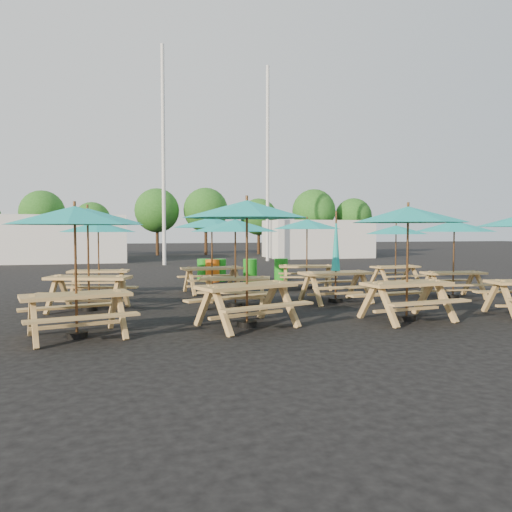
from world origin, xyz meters
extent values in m
plane|color=black|center=(0.00, 0.00, 0.00)|extent=(120.00, 120.00, 0.00)
cube|color=#A7854A|center=(-4.88, -4.51, 0.77)|extent=(1.98, 1.16, 0.06)
cube|color=#A7854A|center=(-4.72, -5.17, 0.47)|extent=(1.87, 0.70, 0.04)
cube|color=#A7854A|center=(-5.05, -3.85, 0.47)|extent=(1.87, 0.70, 0.04)
cylinder|color=black|center=(-4.88, -4.51, 0.05)|extent=(0.37, 0.37, 0.10)
cylinder|color=brown|center=(-4.88, -4.51, 1.19)|extent=(0.05, 0.05, 2.38)
cone|color=teal|center=(-4.88, -4.51, 2.19)|extent=(2.91, 2.91, 0.33)
cube|color=#A7854A|center=(-4.89, -1.41, 0.79)|extent=(2.07, 1.30, 0.06)
cube|color=#A7854A|center=(-5.10, -2.09, 0.48)|extent=(1.92, 0.84, 0.04)
cube|color=#A7854A|center=(-4.68, -0.73, 0.48)|extent=(1.92, 0.84, 0.04)
cylinder|color=black|center=(-4.89, -1.41, 0.05)|extent=(0.39, 0.39, 0.11)
cylinder|color=brown|center=(-4.89, -1.41, 1.23)|extent=(0.05, 0.05, 2.47)
cone|color=teal|center=(-4.89, -1.41, 2.28)|extent=(3.12, 3.12, 0.34)
cube|color=#A7854A|center=(-4.81, 1.56, 0.71)|extent=(1.80, 0.91, 0.06)
cube|color=#A7854A|center=(-4.90, 0.94, 0.43)|extent=(1.74, 0.48, 0.04)
cube|color=#A7854A|center=(-4.72, 2.19, 0.43)|extent=(1.74, 0.48, 0.04)
cylinder|color=black|center=(-4.81, 1.56, 0.05)|extent=(0.34, 0.34, 0.10)
cylinder|color=brown|center=(-4.81, 1.56, 1.10)|extent=(0.04, 0.04, 2.20)
cone|color=teal|center=(-4.81, 1.56, 2.03)|extent=(2.51, 2.51, 0.31)
cube|color=#A7854A|center=(-1.69, -4.28, 0.82)|extent=(2.13, 1.39, 0.07)
cube|color=#A7854A|center=(-1.44, -4.97, 0.50)|extent=(1.97, 0.92, 0.04)
cube|color=#A7854A|center=(-1.93, -3.59, 0.50)|extent=(1.97, 0.92, 0.04)
cylinder|color=black|center=(-1.69, -4.28, 0.06)|extent=(0.40, 0.40, 0.11)
cylinder|color=brown|center=(-1.69, -4.28, 1.27)|extent=(0.05, 0.05, 2.54)
cone|color=teal|center=(-1.69, -4.28, 2.34)|extent=(3.27, 3.27, 0.35)
cube|color=#A7854A|center=(-1.36, -1.66, 0.71)|extent=(1.86, 1.15, 0.06)
cube|color=#A7854A|center=(-1.54, -2.27, 0.43)|extent=(1.73, 0.73, 0.04)
cube|color=#A7854A|center=(-1.17, -1.05, 0.43)|extent=(1.73, 0.73, 0.04)
cylinder|color=black|center=(-1.36, -1.66, 0.05)|extent=(0.35, 0.35, 0.10)
cylinder|color=brown|center=(-1.36, -1.66, 1.11)|extent=(0.04, 0.04, 2.22)
cone|color=teal|center=(-1.36, -1.66, 2.04)|extent=(2.78, 2.78, 0.31)
cube|color=#A7854A|center=(-1.47, 1.24, 0.76)|extent=(1.91, 0.93, 0.06)
cube|color=#A7854A|center=(-1.38, 0.57, 0.46)|extent=(1.86, 0.48, 0.04)
cube|color=#A7854A|center=(-1.55, 1.91, 0.46)|extent=(1.86, 0.48, 0.04)
cylinder|color=black|center=(-1.47, 1.24, 0.05)|extent=(0.37, 0.37, 0.10)
cylinder|color=brown|center=(-1.47, 1.24, 1.17)|extent=(0.04, 0.04, 2.35)
cone|color=teal|center=(-1.47, 1.24, 2.16)|extent=(2.64, 2.64, 0.33)
cube|color=#A7854A|center=(1.79, -4.46, 0.79)|extent=(2.00, 0.99, 0.06)
cube|color=#A7854A|center=(1.88, -5.16, 0.48)|extent=(1.94, 0.52, 0.04)
cube|color=#A7854A|center=(1.69, -3.76, 0.48)|extent=(1.94, 0.52, 0.04)
cylinder|color=black|center=(1.79, -4.46, 0.05)|extent=(0.38, 0.38, 0.11)
cylinder|color=brown|center=(1.79, -4.46, 1.23)|extent=(0.05, 0.05, 2.45)
cone|color=teal|center=(1.79, -4.46, 2.26)|extent=(2.77, 2.77, 0.34)
cube|color=#A7854A|center=(1.40, -1.59, 0.78)|extent=(1.95, 0.89, 0.06)
cube|color=#A7854A|center=(1.46, -2.29, 0.48)|extent=(1.92, 0.42, 0.04)
cube|color=#A7854A|center=(1.34, -0.90, 0.48)|extent=(1.92, 0.42, 0.04)
cylinder|color=black|center=(1.40, -1.59, 0.05)|extent=(0.38, 0.38, 0.11)
cylinder|color=brown|center=(1.40, -1.59, 1.21)|extent=(0.05, 0.05, 2.43)
cone|color=teal|center=(1.40, -1.59, 1.64)|extent=(0.23, 0.23, 1.58)
cube|color=#A7854A|center=(1.70, 1.44, 0.74)|extent=(1.92, 1.15, 0.06)
cube|color=#A7854A|center=(1.53, 0.80, 0.45)|extent=(1.80, 0.72, 0.04)
cube|color=#A7854A|center=(1.88, 2.07, 0.45)|extent=(1.80, 0.72, 0.04)
cylinder|color=black|center=(1.70, 1.44, 0.05)|extent=(0.36, 0.36, 0.10)
cylinder|color=brown|center=(1.70, 1.44, 1.15)|extent=(0.04, 0.04, 2.30)
cone|color=teal|center=(1.70, 1.44, 2.12)|extent=(2.85, 2.85, 0.32)
cube|color=#A7854A|center=(4.92, -3.93, 0.46)|extent=(1.86, 0.52, 0.04)
cube|color=#A7854A|center=(4.99, -1.63, 0.71)|extent=(1.79, 0.83, 0.06)
cube|color=#A7854A|center=(4.93, -2.26, 0.43)|extent=(1.75, 0.40, 0.04)
cube|color=#A7854A|center=(5.05, -1.00, 0.43)|extent=(1.75, 0.40, 0.04)
cylinder|color=black|center=(4.99, -1.63, 0.05)|extent=(0.35, 0.35, 0.10)
cylinder|color=brown|center=(4.99, -1.63, 1.11)|extent=(0.04, 0.04, 2.21)
cone|color=teal|center=(4.99, -1.63, 2.04)|extent=(2.43, 2.43, 0.31)
cube|color=#A7854A|center=(4.86, 1.30, 0.68)|extent=(1.71, 0.83, 0.05)
cube|color=#A7854A|center=(4.93, 0.70, 0.41)|extent=(1.66, 0.42, 0.04)
cube|color=#A7854A|center=(4.79, 1.90, 0.41)|extent=(1.66, 0.42, 0.04)
cylinder|color=black|center=(4.86, 1.30, 0.05)|extent=(0.33, 0.33, 0.09)
cylinder|color=brown|center=(4.86, 1.30, 1.05)|extent=(0.04, 0.04, 2.11)
cone|color=teal|center=(4.86, 1.30, 1.94)|extent=(2.35, 2.35, 0.29)
cylinder|color=#D0550C|center=(-0.92, 4.38, 0.42)|extent=(0.52, 0.52, 0.84)
cylinder|color=#1A8718|center=(-1.18, 4.78, 0.42)|extent=(0.52, 0.52, 0.84)
cylinder|color=#1A8718|center=(-0.63, 4.62, 0.42)|extent=(0.52, 0.52, 0.84)
cylinder|color=#1A8718|center=(0.49, 4.27, 0.42)|extent=(0.52, 0.52, 0.84)
cylinder|color=#1A8718|center=(1.72, 4.30, 0.42)|extent=(0.52, 0.52, 0.84)
cylinder|color=silver|center=(-2.00, 14.00, 6.00)|extent=(0.20, 0.20, 12.00)
cylinder|color=silver|center=(4.50, 16.00, 6.00)|extent=(0.20, 0.20, 12.00)
cube|color=silver|center=(-8.00, 18.00, 1.40)|extent=(8.00, 4.00, 2.80)
cube|color=silver|center=(9.00, 19.00, 1.30)|extent=(7.00, 4.00, 2.60)
cylinder|color=#382314|center=(-9.74, 23.90, 1.07)|extent=(0.24, 0.24, 2.14)
sphere|color=#1E5919|center=(-9.74, 23.90, 3.16)|extent=(3.11, 3.11, 3.11)
cylinder|color=#382314|center=(-6.39, 23.65, 0.89)|extent=(0.24, 0.24, 1.78)
sphere|color=#1E5919|center=(-6.39, 23.65, 2.63)|extent=(2.59, 2.59, 2.59)
cylinder|color=#382314|center=(-1.75, 24.72, 1.16)|extent=(0.24, 0.24, 2.31)
sphere|color=#1E5919|center=(-1.75, 24.72, 3.41)|extent=(3.36, 3.36, 3.36)
cylinder|color=#382314|center=(1.90, 24.26, 1.17)|extent=(0.24, 0.24, 2.35)
sphere|color=#1E5919|center=(1.90, 24.26, 3.47)|extent=(3.41, 3.41, 3.41)
cylinder|color=#382314|center=(6.22, 24.67, 1.01)|extent=(0.24, 0.24, 2.02)
sphere|color=#1E5919|center=(6.22, 24.67, 2.98)|extent=(2.94, 2.94, 2.94)
cylinder|color=#382314|center=(10.23, 22.90, 1.16)|extent=(0.24, 0.24, 2.32)
sphere|color=#1E5919|center=(10.23, 22.90, 3.43)|extent=(3.38, 3.38, 3.38)
cylinder|color=#382314|center=(13.63, 22.92, 1.02)|extent=(0.24, 0.24, 2.03)
sphere|color=#1E5919|center=(13.63, 22.92, 3.00)|extent=(2.95, 2.95, 2.95)
camera|label=1|loc=(-3.99, -13.90, 1.93)|focal=35.00mm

